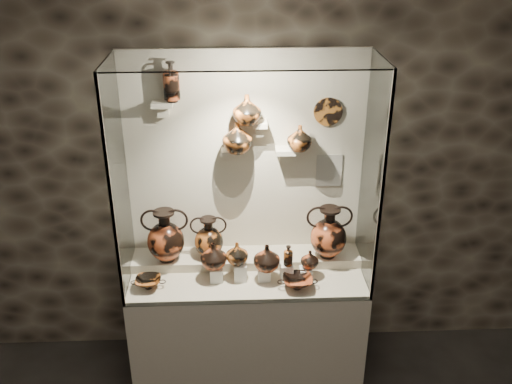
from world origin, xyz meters
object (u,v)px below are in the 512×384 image
amphora_mid (209,237)px  jug_e (310,259)px  kylix_right (298,281)px  jug_c (267,257)px  ovoid_vase_a (237,137)px  lekythos_small (288,254)px  jug_a (214,255)px  amphora_left (165,236)px  kylix_left (148,282)px  lekythos_tall (171,80)px  amphora_right (329,232)px  ovoid_vase_c (300,138)px  ovoid_vase_b (247,109)px  jug_b (237,253)px

amphora_mid → jug_e: size_ratio=2.36×
kylix_right → amphora_mid: bearing=139.7°
jug_c → ovoid_vase_a: ovoid_vase_a is taller
lekythos_small → amphora_mid: bearing=140.6°
jug_a → jug_c: bearing=0.6°
amphora_left → amphora_mid: (0.31, 0.03, -0.04)m
jug_a → kylix_left: bearing=-164.3°
jug_e → kylix_left: 1.15m
lekythos_tall → amphora_right: bearing=-7.1°
jug_e → kylix_right: 0.19m
jug_a → jug_c: size_ratio=0.99×
ovoid_vase_c → ovoid_vase_b: bearing=160.6°
amphora_right → jug_a: bearing=-169.5°
jug_b → jug_e: (0.52, 0.00, -0.06)m
kylix_left → ovoid_vase_b: 1.38m
lekythos_small → kylix_right: (0.06, -0.11, -0.16)m
amphora_mid → ovoid_vase_b: (0.29, 0.03, 0.96)m
kylix_left → lekythos_tall: (0.21, 0.35, 1.34)m
amphora_right → kylix_right: amphora_right is taller
amphora_mid → amphora_right: amphora_right is taller
jug_b → kylix_left: size_ratio=0.71×
kylix_left → ovoid_vase_a: ovoid_vase_a is taller
jug_b → lekythos_small: bearing=-8.5°
jug_c → kylix_right: size_ratio=0.74×
jug_b → jug_c: (0.21, -0.03, -0.02)m
kylix_right → jug_b: bearing=149.9°
amphora_left → ovoid_vase_c: (0.96, 0.08, 0.71)m
amphora_mid → jug_e: amphora_mid is taller
amphora_mid → ovoid_vase_c: (0.65, 0.04, 0.75)m
amphora_mid → lekythos_tall: 1.18m
jug_e → amphora_right: bearing=36.9°
jug_a → lekythos_small: 0.53m
jug_a → kylix_left: size_ratio=0.84×
amphora_left → amphora_mid: bearing=24.3°
jug_e → kylix_right: bearing=-136.0°
jug_a → ovoid_vase_a: ovoid_vase_a is taller
jug_a → kylix_left: (-0.46, -0.09, -0.15)m
amphora_left → ovoid_vase_a: (0.53, 0.06, 0.72)m
ovoid_vase_b → jug_e: bearing=-26.6°
jug_c → ovoid_vase_a: size_ratio=0.92×
amphora_mid → lekythos_tall: bearing=-177.2°
jug_b → kylix_right: size_ratio=0.61×
kylix_right → ovoid_vase_a: (-0.40, 0.36, 0.94)m
ovoid_vase_b → lekythos_small: bearing=-42.0°
amphora_left → kylix_left: bearing=-95.9°
jug_e → ovoid_vase_b: 1.15m
jug_e → lekythos_small: bearing=-179.1°
amphora_mid → lekythos_small: size_ratio=1.78×
jug_c → ovoid_vase_b: size_ratio=0.98×
ovoid_vase_a → amphora_right: bearing=10.0°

